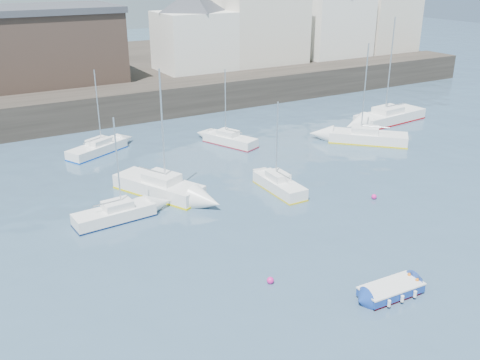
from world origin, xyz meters
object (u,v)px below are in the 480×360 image
sailboat_c (279,185)px  sailboat_h (97,148)px  sailboat_g (390,116)px  buoy_far (154,189)px  sailboat_b (159,186)px  sailboat_f (230,140)px  buoy_near (270,283)px  sailboat_d (368,137)px  blue_dinghy (391,290)px  buoy_mid (374,199)px  sailboat_a (115,214)px

sailboat_c → sailboat_h: 16.14m
sailboat_g → buoy_far: size_ratio=23.99×
buoy_far → sailboat_b: bearing=-87.9°
sailboat_f → buoy_near: sailboat_f is taller
sailboat_d → sailboat_h: bearing=157.2°
blue_dinghy → buoy_far: (-4.80, 17.36, -0.32)m
blue_dinghy → sailboat_b: 17.11m
blue_dinghy → buoy_mid: bearing=50.7°
sailboat_b → buoy_near: sailboat_b is taller
sailboat_a → sailboat_f: bearing=35.4°
sailboat_h → buoy_far: 9.31m
sailboat_a → buoy_mid: bearing=-19.0°
sailboat_f → buoy_far: sailboat_f is taller
buoy_mid → sailboat_b: bearing=146.6°
buoy_mid → buoy_far: size_ratio=0.84×
sailboat_b → sailboat_f: 11.43m
blue_dinghy → sailboat_b: size_ratio=0.37×
sailboat_h → sailboat_d: bearing=-22.8°
blue_dinghy → sailboat_d: sailboat_d is taller
sailboat_b → sailboat_f: size_ratio=1.33×
sailboat_d → sailboat_f: 11.83m
sailboat_g → sailboat_h: 27.66m
sailboat_d → buoy_near: sailboat_d is taller
buoy_near → sailboat_g: bearing=35.2°
sailboat_f → sailboat_c: bearing=-100.8°
sailboat_b → sailboat_c: (7.20, -3.62, -0.08)m
sailboat_c → buoy_near: (-6.67, -9.14, -0.46)m
blue_dinghy → buoy_mid: (7.07, 8.63, -0.32)m
sailboat_a → sailboat_b: sailboat_b is taller
sailboat_g → sailboat_c: bearing=-154.9°
sailboat_f → sailboat_d: bearing=-27.4°
sailboat_a → sailboat_g: bearing=14.3°
buoy_far → buoy_mid: bearing=-36.3°
sailboat_f → buoy_near: size_ratio=18.19×
sailboat_b → sailboat_g: sailboat_g is taller
blue_dinghy → sailboat_c: sailboat_c is taller
sailboat_a → sailboat_c: 11.07m
blue_dinghy → buoy_near: 5.61m
sailboat_f → sailboat_a: bearing=-144.6°
sailboat_b → sailboat_h: (-1.21, 10.15, -0.11)m
sailboat_b → buoy_near: bearing=-87.6°
buoy_near → sailboat_c: bearing=53.9°
blue_dinghy → buoy_near: bearing=139.1°
sailboat_f → sailboat_h: 10.92m
sailboat_d → sailboat_h: (-20.90, 8.79, -0.07)m
sailboat_a → sailboat_b: 4.52m
sailboat_f → sailboat_h: bearing=162.2°
sailboat_b → sailboat_h: bearing=96.8°
buoy_mid → sailboat_f: bearing=100.3°
buoy_far → buoy_near: bearing=-87.6°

